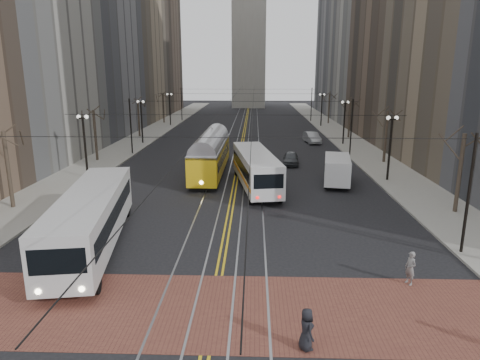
# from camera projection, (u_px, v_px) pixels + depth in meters

# --- Properties ---
(ground) EXTENTS (260.00, 260.00, 0.00)m
(ground) POSITION_uv_depth(u_px,v_px,m) (220.00, 267.00, 21.64)
(ground) COLOR black
(ground) RESTS_ON ground
(sidewalk_left) EXTENTS (5.00, 140.00, 0.15)m
(sidewalk_left) POSITION_uv_depth(u_px,v_px,m) (146.00, 136.00, 65.71)
(sidewalk_left) COLOR gray
(sidewalk_left) RESTS_ON ground
(sidewalk_right) EXTENTS (5.00, 140.00, 0.15)m
(sidewalk_right) POSITION_uv_depth(u_px,v_px,m) (342.00, 137.00, 64.74)
(sidewalk_right) COLOR gray
(sidewalk_right) RESTS_ON ground
(crosswalk_band) EXTENTS (25.00, 6.00, 0.01)m
(crosswalk_band) POSITION_uv_depth(u_px,v_px,m) (213.00, 309.00, 17.76)
(crosswalk_band) COLOR brown
(crosswalk_band) RESTS_ON ground
(streetcar_rails) EXTENTS (4.80, 130.00, 0.02)m
(streetcar_rails) POSITION_uv_depth(u_px,v_px,m) (243.00, 137.00, 65.24)
(streetcar_rails) COLOR gray
(streetcar_rails) RESTS_ON ground
(centre_lines) EXTENTS (0.42, 130.00, 0.01)m
(centre_lines) POSITION_uv_depth(u_px,v_px,m) (243.00, 137.00, 65.24)
(centre_lines) COLOR gold
(centre_lines) RESTS_ON ground
(building_left_mid) EXTENTS (16.00, 20.00, 34.00)m
(building_left_mid) POSITION_uv_depth(u_px,v_px,m) (71.00, 20.00, 62.87)
(building_left_mid) COLOR slate
(building_left_mid) RESTS_ON ground
(building_left_far) EXTENTS (16.00, 20.00, 40.00)m
(building_left_far) POSITION_uv_depth(u_px,v_px,m) (140.00, 27.00, 100.88)
(building_left_far) COLOR brown
(building_left_far) RESTS_ON ground
(building_right_mid) EXTENTS (16.00, 20.00, 34.00)m
(building_right_mid) POSITION_uv_depth(u_px,v_px,m) (421.00, 19.00, 61.21)
(building_right_mid) COLOR brown
(building_right_mid) RESTS_ON ground
(building_right_far) EXTENTS (16.00, 20.00, 40.00)m
(building_right_far) POSITION_uv_depth(u_px,v_px,m) (358.00, 26.00, 99.23)
(building_right_far) COLOR slate
(building_right_far) RESTS_ON ground
(lamp_posts) EXTENTS (27.60, 57.20, 5.60)m
(lamp_posts) POSITION_uv_depth(u_px,v_px,m) (240.00, 133.00, 48.81)
(lamp_posts) COLOR black
(lamp_posts) RESTS_ON ground
(street_trees) EXTENTS (31.68, 53.28, 5.60)m
(street_trees) POSITION_uv_depth(u_px,v_px,m) (241.00, 126.00, 55.11)
(street_trees) COLOR #382D23
(street_trees) RESTS_ON ground
(trolley_wires) EXTENTS (25.96, 120.00, 6.60)m
(trolley_wires) POSITION_uv_depth(u_px,v_px,m) (241.00, 119.00, 54.46)
(trolley_wires) COLOR black
(trolley_wires) RESTS_ON ground
(transit_bus) EXTENTS (4.65, 13.14, 3.22)m
(transit_bus) POSITION_uv_depth(u_px,v_px,m) (92.00, 221.00, 23.56)
(transit_bus) COLOR silver
(transit_bus) RESTS_ON ground
(streetcar) EXTENTS (2.71, 13.57, 3.19)m
(streetcar) POSITION_uv_depth(u_px,v_px,m) (211.00, 158.00, 40.97)
(streetcar) COLOR yellow
(streetcar) RESTS_ON ground
(rear_bus) EXTENTS (4.31, 11.87, 3.03)m
(rear_bus) POSITION_uv_depth(u_px,v_px,m) (256.00, 170.00, 36.09)
(rear_bus) COLOR silver
(rear_bus) RESTS_ON ground
(cargo_van) EXTENTS (2.98, 5.76, 2.43)m
(cargo_van) POSITION_uv_depth(u_px,v_px,m) (337.00, 171.00, 37.18)
(cargo_van) COLOR silver
(cargo_van) RESTS_ON ground
(sedan_grey) EXTENTS (1.91, 4.10, 1.36)m
(sedan_grey) POSITION_uv_depth(u_px,v_px,m) (291.00, 158.00, 45.36)
(sedan_grey) COLOR #3F4347
(sedan_grey) RESTS_ON ground
(sedan_silver) EXTENTS (2.24, 4.74, 1.50)m
(sedan_silver) POSITION_uv_depth(u_px,v_px,m) (312.00, 138.00, 59.24)
(sedan_silver) COLOR #999CA0
(sedan_silver) RESTS_ON ground
(pedestrian_a) EXTENTS (0.73, 0.89, 1.57)m
(pedestrian_a) POSITION_uv_depth(u_px,v_px,m) (306.00, 329.00, 15.03)
(pedestrian_a) COLOR black
(pedestrian_a) RESTS_ON crosswalk_band
(pedestrian_b) EXTENTS (0.58, 0.68, 1.59)m
(pedestrian_b) POSITION_uv_depth(u_px,v_px,m) (410.00, 268.00, 19.70)
(pedestrian_b) COLOR slate
(pedestrian_b) RESTS_ON crosswalk_band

